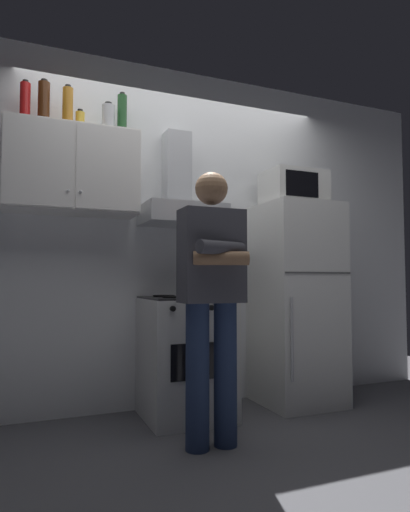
{
  "coord_description": "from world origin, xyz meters",
  "views": [
    {
      "loc": [
        -1.13,
        -2.77,
        0.98
      ],
      "look_at": [
        0.0,
        0.0,
        1.15
      ],
      "focal_mm": 30.74,
      "sensor_mm": 36.0,
      "label": 1
    }
  ],
  "objects_px": {
    "person_standing": "(212,294)",
    "bottle_canister_steel": "(108,119)",
    "bottle_soda_red": "(25,103)",
    "refrigerator": "(296,303)",
    "stove_oven": "(186,356)",
    "range_hood": "(181,200)",
    "microwave": "(294,189)",
    "upper_cabinet": "(72,171)",
    "bottle_spice_jar": "(80,120)",
    "bottle_liquor_amber": "(68,107)",
    "bottle_wine_green": "(122,115)",
    "bottle_rum_dark": "(44,103)"
  },
  "relations": [
    {
      "from": "upper_cabinet",
      "to": "stove_oven",
      "type": "bearing_deg",
      "value": -8.9
    },
    {
      "from": "bottle_spice_jar",
      "to": "bottle_rum_dark",
      "type": "bearing_deg",
      "value": -177.77
    },
    {
      "from": "stove_oven",
      "to": "bottle_canister_steel",
      "type": "relative_size",
      "value": 3.9
    },
    {
      "from": "microwave",
      "to": "bottle_soda_red",
      "type": "relative_size",
      "value": 1.62
    },
    {
      "from": "person_standing",
      "to": "bottle_spice_jar",
      "type": "bearing_deg",
      "value": 133.91
    },
    {
      "from": "stove_oven",
      "to": "microwave",
      "type": "distance_m",
      "value": 1.62
    },
    {
      "from": "person_standing",
      "to": "bottle_canister_steel",
      "type": "bearing_deg",
      "value": 124.59
    },
    {
      "from": "range_hood",
      "to": "microwave",
      "type": "bearing_deg",
      "value": -6.46
    },
    {
      "from": "stove_oven",
      "to": "range_hood",
      "type": "height_order",
      "value": "range_hood"
    },
    {
      "from": "bottle_wine_green",
      "to": "bottle_rum_dark",
      "type": "height_order",
      "value": "bottle_wine_green"
    },
    {
      "from": "refrigerator",
      "to": "bottle_soda_red",
      "type": "distance_m",
      "value": 2.49
    },
    {
      "from": "microwave",
      "to": "bottle_canister_steel",
      "type": "bearing_deg",
      "value": 175.9
    },
    {
      "from": "stove_oven",
      "to": "bottle_wine_green",
      "type": "relative_size",
      "value": 2.65
    },
    {
      "from": "bottle_canister_steel",
      "to": "bottle_soda_red",
      "type": "xyz_separation_m",
      "value": [
        -0.56,
        0.01,
        0.04
      ]
    },
    {
      "from": "refrigerator",
      "to": "person_standing",
      "type": "relative_size",
      "value": 0.98
    },
    {
      "from": "bottle_soda_red",
      "to": "refrigerator",
      "type": "bearing_deg",
      "value": -3.77
    },
    {
      "from": "upper_cabinet",
      "to": "bottle_liquor_amber",
      "type": "xyz_separation_m",
      "value": [
        -0.04,
        -0.03,
        0.44
      ]
    },
    {
      "from": "stove_oven",
      "to": "range_hood",
      "type": "relative_size",
      "value": 1.17
    },
    {
      "from": "upper_cabinet",
      "to": "bottle_spice_jar",
      "type": "bearing_deg",
      "value": -0.49
    },
    {
      "from": "range_hood",
      "to": "person_standing",
      "type": "bearing_deg",
      "value": -93.91
    },
    {
      "from": "bottle_canister_steel",
      "to": "bottle_soda_red",
      "type": "distance_m",
      "value": 0.56
    },
    {
      "from": "bottle_wine_green",
      "to": "bottle_rum_dark",
      "type": "relative_size",
      "value": 1.06
    },
    {
      "from": "bottle_spice_jar",
      "to": "person_standing",
      "type": "bearing_deg",
      "value": -46.09
    },
    {
      "from": "upper_cabinet",
      "to": "bottle_rum_dark",
      "type": "distance_m",
      "value": 0.49
    },
    {
      "from": "bottle_liquor_amber",
      "to": "bottle_spice_jar",
      "type": "bearing_deg",
      "value": 19.32
    },
    {
      "from": "upper_cabinet",
      "to": "stove_oven",
      "type": "height_order",
      "value": "upper_cabinet"
    },
    {
      "from": "range_hood",
      "to": "refrigerator",
      "type": "bearing_deg",
      "value": -7.55
    },
    {
      "from": "bottle_spice_jar",
      "to": "bottle_liquor_amber",
      "type": "relative_size",
      "value": 0.49
    },
    {
      "from": "range_hood",
      "to": "bottle_wine_green",
      "type": "xyz_separation_m",
      "value": [
        -0.45,
        0.04,
        0.61
      ]
    },
    {
      "from": "bottle_canister_steel",
      "to": "bottle_soda_red",
      "type": "relative_size",
      "value": 0.76
    },
    {
      "from": "stove_oven",
      "to": "refrigerator",
      "type": "xyz_separation_m",
      "value": [
        0.95,
        0.0,
        0.37
      ]
    },
    {
      "from": "bottle_soda_red",
      "to": "stove_oven",
      "type": "bearing_deg",
      "value": -7.0
    },
    {
      "from": "refrigerator",
      "to": "bottle_wine_green",
      "type": "distance_m",
      "value": 1.99
    },
    {
      "from": "range_hood",
      "to": "bottle_wine_green",
      "type": "bearing_deg",
      "value": 175.3
    },
    {
      "from": "upper_cabinet",
      "to": "person_standing",
      "type": "distance_m",
      "value": 1.35
    },
    {
      "from": "range_hood",
      "to": "bottle_wine_green",
      "type": "height_order",
      "value": "bottle_wine_green"
    },
    {
      "from": "stove_oven",
      "to": "microwave",
      "type": "xyz_separation_m",
      "value": [
        0.95,
        0.02,
        1.31
      ]
    },
    {
      "from": "bottle_spice_jar",
      "to": "bottle_canister_steel",
      "type": "bearing_deg",
      "value": 0.6
    },
    {
      "from": "microwave",
      "to": "person_standing",
      "type": "relative_size",
      "value": 0.29
    },
    {
      "from": "person_standing",
      "to": "bottle_liquor_amber",
      "type": "relative_size",
      "value": 5.65
    },
    {
      "from": "refrigerator",
      "to": "microwave",
      "type": "height_order",
      "value": "microwave"
    },
    {
      "from": "stove_oven",
      "to": "person_standing",
      "type": "xyz_separation_m",
      "value": [
        -0.05,
        -0.61,
        0.47
      ]
    },
    {
      "from": "range_hood",
      "to": "bottle_wine_green",
      "type": "distance_m",
      "value": 0.76
    },
    {
      "from": "range_hood",
      "to": "person_standing",
      "type": "distance_m",
      "value": 1.01
    },
    {
      "from": "microwave",
      "to": "stove_oven",
      "type": "bearing_deg",
      "value": -178.85
    },
    {
      "from": "bottle_liquor_amber",
      "to": "range_hood",
      "type": "bearing_deg",
      "value": 2.2
    },
    {
      "from": "bottle_rum_dark",
      "to": "range_hood",
      "type": "bearing_deg",
      "value": 0.64
    },
    {
      "from": "refrigerator",
      "to": "bottle_liquor_amber",
      "type": "distance_m",
      "value": 2.27
    },
    {
      "from": "bottle_spice_jar",
      "to": "bottle_soda_red",
      "type": "bearing_deg",
      "value": 178.11
    },
    {
      "from": "range_hood",
      "to": "stove_oven",
      "type": "bearing_deg",
      "value": -90.0
    }
  ]
}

